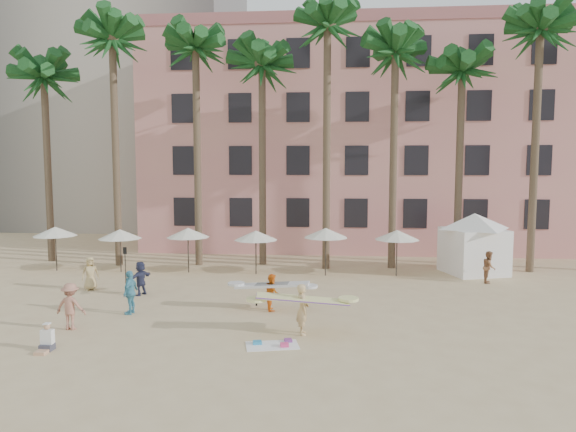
# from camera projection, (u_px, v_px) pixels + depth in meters

# --- Properties ---
(ground) EXTENTS (120.00, 120.00, 0.00)m
(ground) POSITION_uv_depth(u_px,v_px,m) (232.00, 352.00, 17.11)
(ground) COLOR #D1B789
(ground) RESTS_ON ground
(pink_hotel) EXTENTS (35.00, 14.00, 16.00)m
(pink_hotel) POSITION_uv_depth(u_px,v_px,m) (377.00, 144.00, 41.56)
(pink_hotel) COLOR #DF9587
(pink_hotel) RESTS_ON ground
(palm_row) EXTENTS (44.40, 5.40, 16.30)m
(palm_row) POSITION_uv_depth(u_px,v_px,m) (286.00, 53.00, 30.71)
(palm_row) COLOR brown
(palm_row) RESTS_ON ground
(umbrella_row) EXTENTS (22.50, 2.70, 2.73)m
(umbrella_row) POSITION_uv_depth(u_px,v_px,m) (221.00, 234.00, 29.54)
(umbrella_row) COLOR #332B23
(umbrella_row) RESTS_ON ground
(cabana) EXTENTS (5.59, 5.59, 3.50)m
(cabana) POSITION_uv_depth(u_px,v_px,m) (474.00, 238.00, 29.58)
(cabana) COLOR white
(cabana) RESTS_ON ground
(beach_towel) EXTENTS (1.97, 1.37, 0.14)m
(beach_towel) POSITION_uv_depth(u_px,v_px,m) (274.00, 344.00, 17.74)
(beach_towel) COLOR white
(beach_towel) RESTS_ON ground
(carrier_yellow) EXTENTS (3.44, 1.08, 1.88)m
(carrier_yellow) POSITION_uv_depth(u_px,v_px,m) (303.00, 306.00, 18.83)
(carrier_yellow) COLOR tan
(carrier_yellow) RESTS_ON ground
(carrier_white) EXTENTS (3.21, 0.96, 1.58)m
(carrier_white) POSITION_uv_depth(u_px,v_px,m) (272.00, 290.00, 22.03)
(carrier_white) COLOR orange
(carrier_white) RESTS_ON ground
(beachgoers) EXTENTS (21.34, 10.26, 1.85)m
(beachgoers) POSITION_uv_depth(u_px,v_px,m) (188.00, 284.00, 23.30)
(beachgoers) COLOR tan
(beachgoers) RESTS_ON ground
(paddle) EXTENTS (0.18, 0.04, 2.23)m
(paddle) POSITION_uv_depth(u_px,v_px,m) (125.00, 263.00, 25.28)
(paddle) COLOR black
(paddle) RESTS_ON ground
(seated_man) EXTENTS (0.41, 0.71, 0.92)m
(seated_man) POSITION_uv_depth(u_px,v_px,m) (46.00, 341.00, 17.20)
(seated_man) COLOR #3F3F4C
(seated_man) RESTS_ON ground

